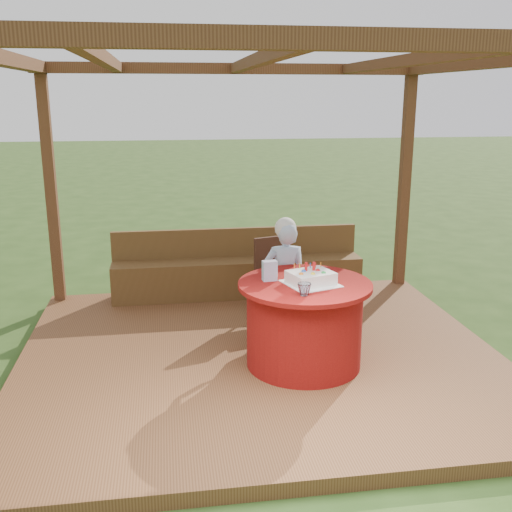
{
  "coord_description": "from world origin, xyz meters",
  "views": [
    {
      "loc": [
        -0.83,
        -5.21,
        2.49
      ],
      "look_at": [
        0.0,
        0.25,
        1.0
      ],
      "focal_mm": 42.0,
      "sensor_mm": 36.0,
      "label": 1
    }
  ],
  "objects": [
    {
      "name": "gift_bag",
      "position": [
        0.05,
        -0.21,
        0.99
      ],
      "size": [
        0.13,
        0.09,
        0.18
      ],
      "primitive_type": "cube",
      "rotation": [
        0.0,
        0.0,
        0.09
      ],
      "color": "#C680B7",
      "rests_on": "table"
    },
    {
      "name": "deck",
      "position": [
        0.0,
        0.0,
        0.06
      ],
      "size": [
        4.5,
        4.0,
        0.12
      ],
      "primitive_type": "cube",
      "color": "brown",
      "rests_on": "ground"
    },
    {
      "name": "birthday_cake",
      "position": [
        0.39,
        -0.37,
        0.95
      ],
      "size": [
        0.53,
        0.53,
        0.19
      ],
      "color": "white",
      "rests_on": "table"
    },
    {
      "name": "ground",
      "position": [
        0.0,
        0.0,
        0.0
      ],
      "size": [
        60.0,
        60.0,
        0.0
      ],
      "primitive_type": "plane",
      "color": "#284517",
      "rests_on": "ground"
    },
    {
      "name": "pergola",
      "position": [
        0.0,
        0.0,
        2.41
      ],
      "size": [
        4.5,
        4.0,
        2.72
      ],
      "color": "brown",
      "rests_on": "deck"
    },
    {
      "name": "drinking_glass",
      "position": [
        0.26,
        -0.66,
        0.95
      ],
      "size": [
        0.15,
        0.15,
        0.1
      ],
      "primitive_type": "imported",
      "rotation": [
        0.0,
        0.0,
        0.38
      ],
      "color": "white",
      "rests_on": "table"
    },
    {
      "name": "chair",
      "position": [
        0.33,
        1.0,
        0.59
      ],
      "size": [
        0.51,
        0.51,
        0.86
      ],
      "color": "#3D2013",
      "rests_on": "deck"
    },
    {
      "name": "table",
      "position": [
        0.35,
        -0.32,
        0.51
      ],
      "size": [
        1.18,
        1.18,
        0.78
      ],
      "color": "maroon",
      "rests_on": "deck"
    },
    {
      "name": "elderly_woman",
      "position": [
        0.31,
        0.35,
        0.74
      ],
      "size": [
        0.45,
        0.32,
        1.23
      ],
      "color": "#99B9E3",
      "rests_on": "deck"
    },
    {
      "name": "bench",
      "position": [
        0.0,
        1.72,
        0.38
      ],
      "size": [
        3.0,
        0.42,
        0.8
      ],
      "color": "brown",
      "rests_on": "deck"
    }
  ]
}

